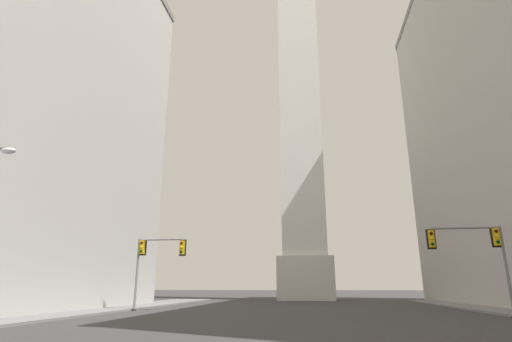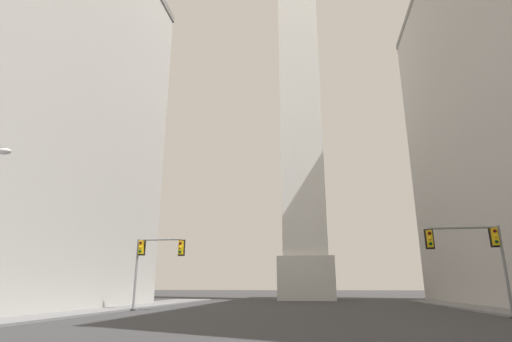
{
  "view_description": "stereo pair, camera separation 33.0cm",
  "coord_description": "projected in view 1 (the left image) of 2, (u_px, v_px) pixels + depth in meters",
  "views": [
    {
      "loc": [
        1.25,
        -2.63,
        1.87
      ],
      "look_at": [
        -5.53,
        44.7,
        15.69
      ],
      "focal_mm": 28.0,
      "sensor_mm": 36.0,
      "label": 1
    },
    {
      "loc": [
        1.57,
        -2.58,
        1.87
      ],
      "look_at": [
        -5.53,
        44.7,
        15.69
      ],
      "focal_mm": 28.0,
      "sensor_mm": 36.0,
      "label": 2
    }
  ],
  "objects": [
    {
      "name": "traffic_light_mid_left",
      "position": [
        154.0,
        255.0,
        32.67
      ],
      "size": [
        4.2,
        0.5,
        5.67
      ],
      "color": "slate",
      "rests_on": "ground_plane"
    },
    {
      "name": "sidewalk_left",
      "position": [
        26.0,
        318.0,
        23.58
      ],
      "size": [
        5.0,
        67.52,
        0.15
      ],
      "primitive_type": "cube",
      "color": "slate",
      "rests_on": "ground_plane"
    },
    {
      "name": "obelisk",
      "position": [
        299.0,
        79.0,
        65.25
      ],
      "size": [
        7.75,
        7.75,
        71.98
      ],
      "color": "silver",
      "rests_on": "ground_plane"
    },
    {
      "name": "traffic_light_mid_right",
      "position": [
        477.0,
        247.0,
        25.58
      ],
      "size": [
        4.74,
        0.53,
        5.62
      ],
      "color": "slate",
      "rests_on": "ground_plane"
    }
  ]
}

